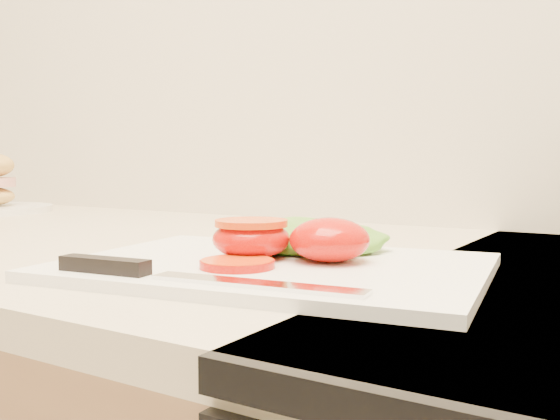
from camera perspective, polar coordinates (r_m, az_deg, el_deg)
The scene contains 7 objects.
cutting_board at distance 0.55m, azimuth -0.55°, elevation -5.23°, with size 0.36×0.26×0.01m, color white.
tomato_half_dome at distance 0.55m, azimuth 4.55°, elevation -2.72°, with size 0.07×0.07×0.04m, color red.
tomato_half_cut at distance 0.57m, azimuth -2.64°, elevation -2.49°, with size 0.07×0.07×0.04m.
tomato_slice_0 at distance 0.52m, azimuth -3.93°, elevation -4.91°, with size 0.06×0.06×0.01m, color orange.
lettuce_leaf_0 at distance 0.63m, azimuth 1.00°, elevation -2.41°, with size 0.14×0.09×0.03m, color #559B29.
lettuce_leaf_1 at distance 0.61m, azimuth 5.07°, elevation -2.71°, with size 0.11×0.08×0.02m, color #559B29.
knife at distance 0.49m, azimuth -10.92°, elevation -5.59°, with size 0.26×0.05×0.01m.
Camera 1 is at (0.37, 1.10, 1.03)m, focal length 40.00 mm.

